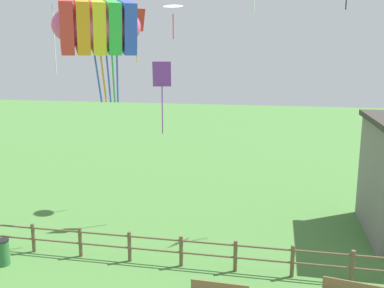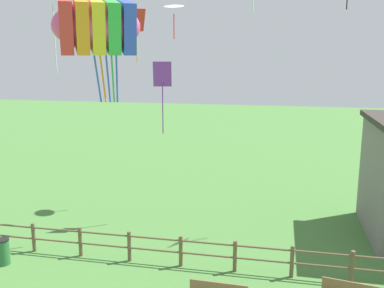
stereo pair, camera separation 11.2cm
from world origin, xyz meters
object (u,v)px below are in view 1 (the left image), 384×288
Objects in this scene: trash_bin at (3,252)px; kite_purple_streamer at (162,82)px; kite_white_delta at (173,6)px; kite_rainbow_parafoil at (97,26)px; kite_red_diamond at (136,25)px.

kite_purple_streamer is at bearing 52.04° from trash_bin.
trash_bin is at bearing -116.36° from kite_white_delta.
trash_bin is 0.30× the size of kite_purple_streamer.
kite_rainbow_parafoil is at bearing -92.35° from kite_white_delta.
kite_white_delta is 0.55× the size of kite_purple_streamer.
trash_bin is 0.54× the size of kite_white_delta.
kite_rainbow_parafoil is 5.99m from kite_purple_streamer.
kite_rainbow_parafoil is at bearing 2.55° from trash_bin.
kite_red_diamond is at bearing 46.00° from trash_bin.
trash_bin is at bearing -134.00° from kite_red_diamond.
kite_red_diamond reaches higher than kite_rainbow_parafoil.
kite_red_diamond is at bearing 90.50° from kite_rainbow_parafoil.
kite_red_diamond reaches higher than trash_bin.
kite_white_delta is (0.35, 8.55, 1.51)m from kite_rainbow_parafoil.
kite_rainbow_parafoil is 1.83× the size of kite_white_delta.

